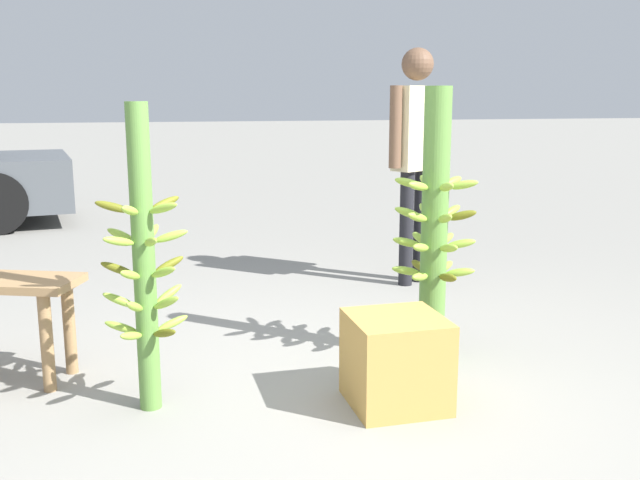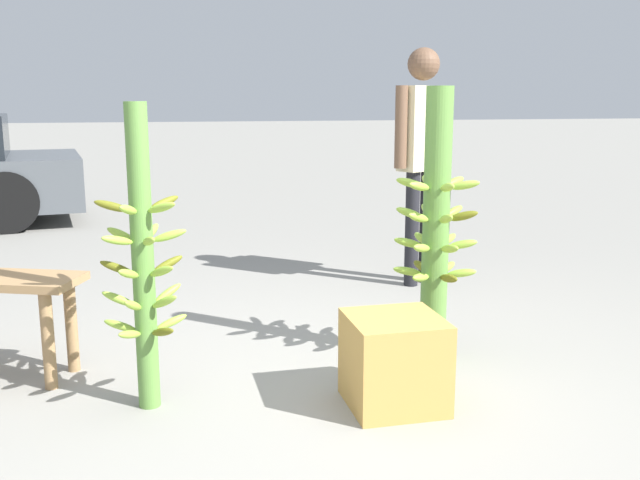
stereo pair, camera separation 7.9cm
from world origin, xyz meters
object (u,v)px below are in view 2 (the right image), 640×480
at_px(vendor_person, 422,142).
at_px(banana_stalk_center, 436,227).
at_px(banana_stalk_left, 143,262).
at_px(produce_crate, 394,361).

bearing_deg(vendor_person, banana_stalk_center, 42.78).
bearing_deg(banana_stalk_left, produce_crate, -12.81).
height_order(banana_stalk_left, produce_crate, banana_stalk_left).
height_order(banana_stalk_center, vendor_person, vendor_person).
bearing_deg(banana_stalk_left, vendor_person, 41.89).
xyz_separation_m(banana_stalk_center, vendor_person, (0.49, 1.49, 0.35)).
distance_m(banana_stalk_left, vendor_person, 2.68).
relative_size(vendor_person, produce_crate, 4.17).
bearing_deg(banana_stalk_left, banana_stalk_center, 10.69).
distance_m(vendor_person, produce_crate, 2.36).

